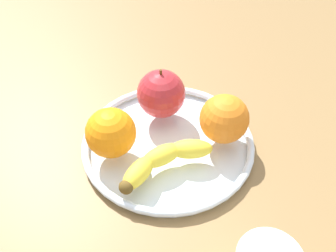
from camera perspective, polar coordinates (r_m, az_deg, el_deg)
ground_plane at (r=63.67cm, az=0.00°, el=-4.33°), size 148.33×148.33×4.00cm
fruit_bowl at (r=61.49cm, az=0.00°, el=-2.56°), size 28.14×28.14×1.80cm
banana at (r=55.96cm, az=-0.85°, el=-5.20°), size 15.96×8.12×3.01cm
apple at (r=62.78cm, az=-1.05°, el=4.94°), size 8.19×8.19×8.99cm
orange_back_right at (r=59.18cm, az=8.56°, el=1.10°), size 7.85×7.85×7.85cm
orange_back_left at (r=57.28cm, az=-8.75°, el=-0.84°), size 7.75×7.75×7.75cm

